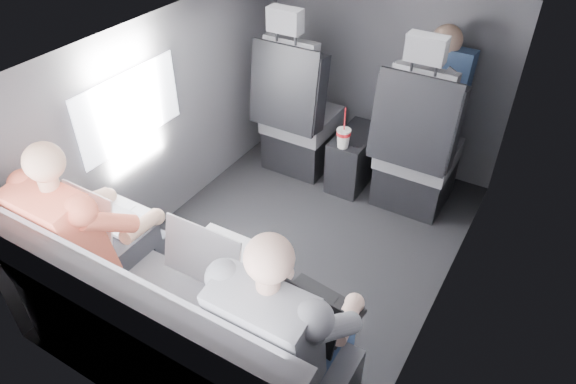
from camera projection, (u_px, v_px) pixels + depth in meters
The scene contains 19 objects.
floor at pixel (293, 250), 3.24m from camera, with size 2.60×2.60×0.00m, color black.
ceiling at pixel (294, 43), 2.43m from camera, with size 2.60×2.60×0.00m, color #B2B2AD.
panel_left at pixel (169, 120), 3.20m from camera, with size 0.02×2.60×1.35m, color #56565B.
panel_right at pixel (455, 215), 2.47m from camera, with size 0.02×2.60×1.35m, color #56565B.
panel_front at pixel (384, 76), 3.72m from camera, with size 1.80×0.02×1.35m, color #56565B.
panel_back at pixel (121, 325), 1.94m from camera, with size 1.80×0.02×1.35m, color #56565B.
side_window at pixel (130, 109), 2.85m from camera, with size 0.02×0.75×0.42m, color white.
seatbelt at pixel (416, 111), 3.03m from camera, with size 0.05×0.01×0.65m, color black.
front_seat_left at pixel (298, 121), 3.76m from camera, with size 0.52×0.58×1.26m.
front_seat_right at pixel (416, 155), 3.39m from camera, with size 0.52×0.58×1.26m.
center_console at pixel (354, 158), 3.72m from camera, with size 0.24×0.48×0.41m.
rear_bench at pixel (175, 340), 2.33m from camera, with size 1.60×0.57×0.92m.
soda_cup at pixel (343, 137), 3.43m from camera, with size 0.10×0.10×0.29m.
laptop_white at pixel (106, 214), 2.54m from camera, with size 0.33×0.31×0.25m.
laptop_silver at pixel (218, 254), 2.30m from camera, with size 0.39×0.35×0.27m.
laptop_black at pixel (311, 310), 2.05m from camera, with size 0.36×0.34×0.24m.
passenger_rear_left at pixel (92, 237), 2.43m from camera, with size 0.48×0.60×1.18m.
passenger_rear_right at pixel (286, 332), 1.99m from camera, with size 0.48×0.60×1.18m.
passenger_front_right at pixel (437, 92), 3.36m from camera, with size 0.38×0.38×0.76m.
Camera 1 is at (1.18, -2.04, 2.25)m, focal length 32.00 mm.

